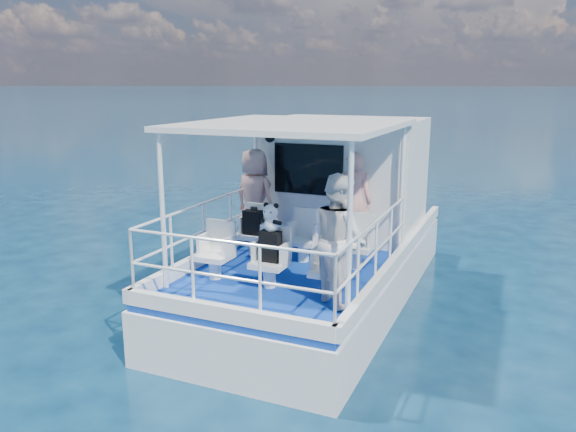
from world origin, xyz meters
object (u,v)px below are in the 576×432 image
Objects in this scene: passenger_stbd_aft at (339,239)px; passenger_port_fwd at (255,197)px; backpack_center at (270,246)px; panda at (271,217)px.

passenger_port_fwd is at bearing -0.90° from passenger_stbd_aft.
panda is at bearing 58.04° from backpack_center.
passenger_stbd_aft reaches higher than backpack_center.
backpack_center is 1.09× the size of panda.
backpack_center is 0.42m from panda.
backpack_center is (1.22, -1.93, -0.26)m from passenger_port_fwd.
passenger_stbd_aft is at bearing 151.44° from passenger_port_fwd.
passenger_port_fwd is 2.28m from panda.
panda is (1.22, -1.92, 0.16)m from passenger_port_fwd.
passenger_port_fwd reaches higher than panda.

